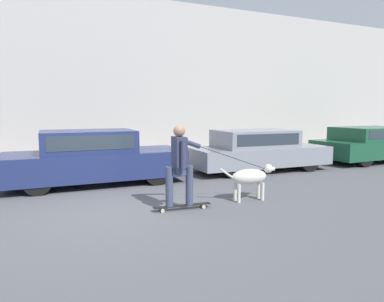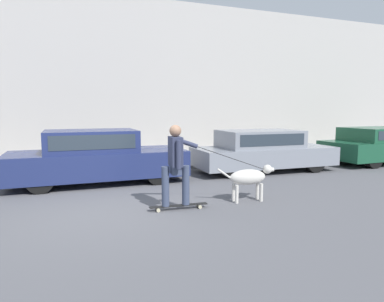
{
  "view_description": "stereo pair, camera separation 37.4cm",
  "coord_description": "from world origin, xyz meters",
  "views": [
    {
      "loc": [
        -1.12,
        -6.45,
        1.9
      ],
      "look_at": [
        1.99,
        0.79,
        0.95
      ],
      "focal_mm": 32.0,
      "sensor_mm": 36.0,
      "label": 1
    },
    {
      "loc": [
        -0.78,
        -6.59,
        1.9
      ],
      "look_at": [
        1.99,
        0.79,
        0.95
      ],
      "focal_mm": 32.0,
      "sensor_mm": 36.0,
      "label": 2
    }
  ],
  "objects": [
    {
      "name": "ground_plane",
      "position": [
        0.0,
        0.0,
        0.0
      ],
      "size": [
        36.0,
        36.0,
        0.0
      ],
      "primitive_type": "plane",
      "color": "#545459"
    },
    {
      "name": "parked_car_2",
      "position": [
        4.98,
        2.51,
        0.63
      ],
      "size": [
        4.39,
        1.79,
        1.28
      ],
      "rotation": [
        0.0,
        0.0,
        -0.02
      ],
      "color": "black",
      "rests_on": "ground_plane"
    },
    {
      "name": "parked_car_3",
      "position": [
        9.99,
        2.5,
        0.64
      ],
      "size": [
        4.56,
        1.98,
        1.28
      ],
      "rotation": [
        0.0,
        0.0,
        0.03
      ],
      "color": "black",
      "rests_on": "ground_plane"
    },
    {
      "name": "back_wall",
      "position": [
        0.0,
        5.93,
        2.93
      ],
      "size": [
        32.0,
        0.3,
        5.86
      ],
      "color": "#B2ADA8",
      "rests_on": "ground_plane"
    },
    {
      "name": "skateboarder",
      "position": [
        1.18,
        -0.52,
        0.92
      ],
      "size": [
        2.56,
        0.59,
        1.62
      ],
      "rotation": [
        0.0,
        0.0,
        -0.08
      ],
      "color": "beige",
      "rests_on": "ground_plane"
    },
    {
      "name": "parked_car_1",
      "position": [
        0.0,
        2.51,
        0.66
      ],
      "size": [
        4.47,
        1.73,
        1.39
      ],
      "rotation": [
        0.0,
        0.0,
        -0.01
      ],
      "color": "black",
      "rests_on": "ground_plane"
    },
    {
      "name": "sidewalk_curb",
      "position": [
        0.0,
        4.67,
        0.06
      ],
      "size": [
        30.0,
        2.17,
        0.12
      ],
      "color": "gray",
      "rests_on": "ground_plane"
    },
    {
      "name": "dog",
      "position": [
        2.79,
        -0.46,
        0.5
      ],
      "size": [
        1.27,
        0.39,
        0.75
      ],
      "rotation": [
        0.0,
        0.0,
        -0.08
      ],
      "color": "beige",
      "rests_on": "ground_plane"
    }
  ]
}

